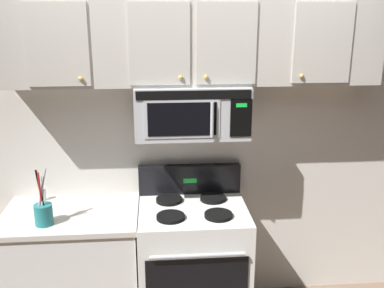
{
  "coord_description": "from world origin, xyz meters",
  "views": [
    {
      "loc": [
        -0.24,
        -2.41,
        2.23
      ],
      "look_at": [
        0.0,
        0.49,
        1.35
      ],
      "focal_mm": 41.75,
      "sensor_mm": 36.0,
      "label": 1
    }
  ],
  "objects": [
    {
      "name": "salt_shaker",
      "position": [
        -1.07,
        0.66,
        0.95
      ],
      "size": [
        0.05,
        0.05,
        0.09
      ],
      "color": "white",
      "rests_on": "counter_segment"
    },
    {
      "name": "over_range_microwave",
      "position": [
        -0.0,
        0.54,
        1.58
      ],
      "size": [
        0.76,
        0.43,
        0.35
      ],
      "color": "#B7BABF"
    },
    {
      "name": "upper_cabinets",
      "position": [
        -0.0,
        0.57,
        2.02
      ],
      "size": [
        2.5,
        0.36,
        0.55
      ],
      "color": "#BCB7AD"
    },
    {
      "name": "stove_range",
      "position": [
        0.0,
        0.42,
        0.47
      ],
      "size": [
        0.76,
        0.69,
        1.12
      ],
      "color": "white",
      "rests_on": "ground_plane"
    },
    {
      "name": "back_wall",
      "position": [
        0.0,
        0.79,
        1.35
      ],
      "size": [
        5.2,
        0.1,
        2.7
      ],
      "primitive_type": "cube",
      "color": "silver",
      "rests_on": "ground_plane"
    },
    {
      "name": "utensil_crock_teal",
      "position": [
        -0.98,
        0.27,
        0.99
      ],
      "size": [
        0.12,
        0.12,
        0.38
      ],
      "color": "teal",
      "rests_on": "counter_segment"
    },
    {
      "name": "counter_segment",
      "position": [
        -0.84,
        0.43,
        0.45
      ],
      "size": [
        0.93,
        0.65,
        0.9
      ],
      "color": "silver",
      "rests_on": "ground_plane"
    }
  ]
}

